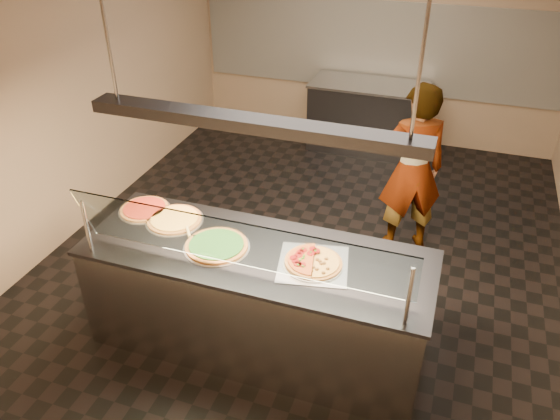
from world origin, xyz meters
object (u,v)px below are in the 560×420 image
(pizza_tomato, at_px, (145,209))
(sneeze_guard, at_px, (236,245))
(serving_counter, at_px, (257,299))
(half_pizza_sausage, at_px, (326,265))
(perforated_tray, at_px, (313,264))
(pizza_spatula, at_px, (194,234))
(pizza_cheese, at_px, (175,219))
(half_pizza_pepperoni, at_px, (300,258))
(pizza_spinach, at_px, (217,245))
(worker, at_px, (412,170))
(prep_table, at_px, (367,116))
(heat_lamp_housing, at_px, (252,123))

(pizza_tomato, bearing_deg, sneeze_guard, -28.03)
(serving_counter, height_order, half_pizza_sausage, half_pizza_sausage)
(perforated_tray, height_order, pizza_spatula, pizza_spatula)
(pizza_cheese, bearing_deg, half_pizza_pepperoni, -9.49)
(half_pizza_sausage, relative_size, pizza_spinach, 0.88)
(worker, bearing_deg, half_pizza_sausage, 54.05)
(pizza_spinach, distance_m, prep_table, 4.05)
(pizza_cheese, distance_m, worker, 2.34)
(pizza_tomato, relative_size, worker, 0.24)
(pizza_tomato, bearing_deg, pizza_cheese, -10.44)
(serving_counter, height_order, heat_lamp_housing, heat_lamp_housing)
(half_pizza_sausage, height_order, worker, worker)
(perforated_tray, bearing_deg, worker, 75.42)
(perforated_tray, xyz_separation_m, half_pizza_sausage, (0.10, -0.00, 0.02))
(prep_table, height_order, heat_lamp_housing, heat_lamp_housing)
(serving_counter, xyz_separation_m, prep_table, (0.07, 3.97, 0.00))
(worker, bearing_deg, serving_counter, 38.68)
(perforated_tray, relative_size, prep_table, 0.38)
(perforated_tray, height_order, pizza_cheese, pizza_cheese)
(serving_counter, relative_size, pizza_spatula, 9.65)
(pizza_spinach, height_order, pizza_spatula, pizza_spatula)
(half_pizza_pepperoni, height_order, heat_lamp_housing, heat_lamp_housing)
(sneeze_guard, relative_size, pizza_cheese, 5.17)
(worker, bearing_deg, pizza_cheese, 19.54)
(half_pizza_pepperoni, bearing_deg, perforated_tray, -0.36)
(sneeze_guard, bearing_deg, perforated_tray, 36.73)
(pizza_tomato, bearing_deg, pizza_spatula, -20.44)
(serving_counter, height_order, sneeze_guard, sneeze_guard)
(heat_lamp_housing, bearing_deg, half_pizza_sausage, -1.71)
(sneeze_guard, xyz_separation_m, pizza_spinach, (-0.30, 0.30, -0.28))
(pizza_spatula, relative_size, heat_lamp_housing, 0.12)
(sneeze_guard, height_order, half_pizza_sausage, sneeze_guard)
(sneeze_guard, relative_size, pizza_tomato, 5.68)
(perforated_tray, bearing_deg, pizza_tomato, 170.89)
(pizza_spinach, bearing_deg, perforated_tray, 2.55)
(half_pizza_sausage, height_order, pizza_spatula, half_pizza_sausage)
(sneeze_guard, bearing_deg, pizza_spinach, 134.96)
(pizza_cheese, bearing_deg, half_pizza_sausage, -8.33)
(perforated_tray, height_order, prep_table, perforated_tray)
(serving_counter, relative_size, pizza_tomato, 6.24)
(sneeze_guard, bearing_deg, half_pizza_pepperoni, 43.83)
(prep_table, xyz_separation_m, heat_lamp_housing, (-0.07, -3.97, 1.48))
(serving_counter, xyz_separation_m, half_pizza_pepperoni, (0.35, -0.01, 0.50))
(half_pizza_pepperoni, distance_m, pizza_spatula, 0.86)
(pizza_tomato, bearing_deg, heat_lamp_housing, -12.17)
(sneeze_guard, bearing_deg, pizza_spatula, 144.74)
(heat_lamp_housing, bearing_deg, perforated_tray, -1.46)
(serving_counter, xyz_separation_m, pizza_spatula, (-0.52, 0.02, 0.49))
(half_pizza_sausage, height_order, pizza_tomato, half_pizza_sausage)
(serving_counter, distance_m, half_pizza_pepperoni, 0.61)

